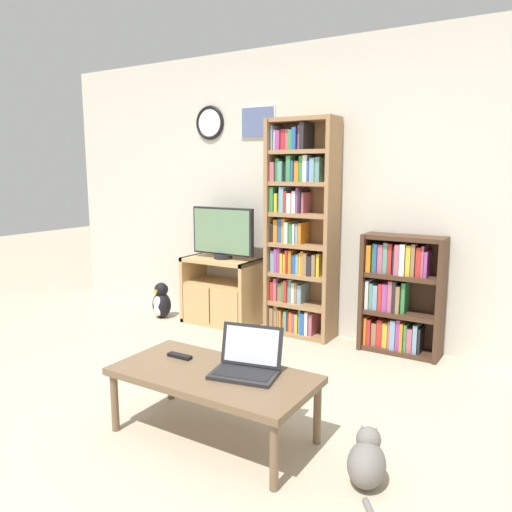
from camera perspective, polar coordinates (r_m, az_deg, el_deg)
The scene contains 11 objects.
ground_plane at distance 3.07m, azimuth -12.18°, elevation -19.61°, with size 18.00×18.00×0.00m, color #BCAD93.
wall_back at distance 4.57m, azimuth 7.03°, elevation 7.34°, with size 6.06×0.09×2.60m.
tv_stand at distance 4.91m, azimuth -4.05°, elevation -4.00°, with size 0.73×0.41×0.65m.
television at distance 4.80m, azimuth -3.82°, elevation 2.64°, with size 0.67×0.18×0.49m.
bookshelf_tall at distance 4.48m, azimuth 4.90°, elevation 2.81°, with size 0.62×0.28×1.94m.
bookshelf_short at distance 4.26m, azimuth 15.95°, elevation -4.28°, with size 0.65×0.25×0.98m.
coffee_table at distance 2.87m, azimuth -4.93°, elevation -13.79°, with size 1.14×0.57×0.39m.
laptop at distance 2.82m, azimuth -1.00°, elevation -12.01°, with size 0.40×0.34×0.25m.
remote_near_laptop at distance 3.08m, azimuth -8.71°, elevation -11.24°, with size 0.16×0.05×0.02m.
cat at distance 2.64m, azimuth 12.57°, elevation -21.88°, with size 0.31×0.48×0.27m.
penguin_figurine at distance 5.20m, azimuth -10.79°, elevation -5.17°, with size 0.20×0.18×0.37m.
Camera 1 is at (1.88, -1.91, 1.49)m, focal length 35.00 mm.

